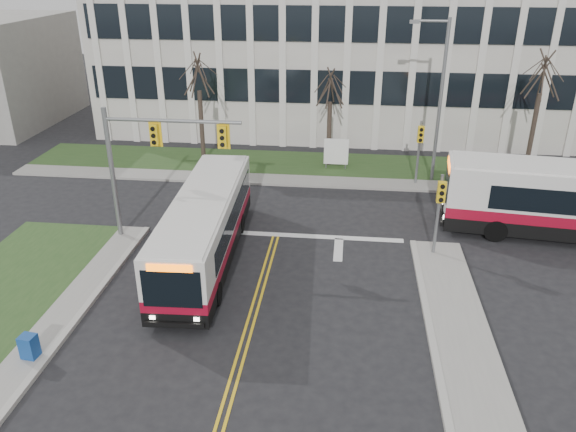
% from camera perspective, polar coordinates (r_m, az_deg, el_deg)
% --- Properties ---
extents(ground, '(120.00, 120.00, 0.00)m').
position_cam_1_polar(ground, '(19.92, -4.35, -12.50)').
color(ground, black).
rests_on(ground, ground).
extents(sidewalk_cross, '(44.00, 1.60, 0.14)m').
position_cam_1_polar(sidewalk_cross, '(33.03, 9.05, 3.22)').
color(sidewalk_cross, '#9E9B93').
rests_on(sidewalk_cross, ground).
extents(building_lawn, '(44.00, 5.00, 0.12)m').
position_cam_1_polar(building_lawn, '(35.65, 8.91, 4.85)').
color(building_lawn, '#2A491F').
rests_on(building_lawn, ground).
extents(office_building, '(40.00, 16.00, 12.00)m').
position_cam_1_polar(office_building, '(45.96, 8.95, 16.96)').
color(office_building, beige).
rests_on(office_building, ground).
extents(mast_arm_signal, '(6.11, 0.38, 6.20)m').
position_cam_1_polar(mast_arm_signal, '(25.57, -14.26, 6.30)').
color(mast_arm_signal, slate).
rests_on(mast_arm_signal, ground).
extents(signal_pole_near, '(0.34, 0.39, 3.80)m').
position_cam_1_polar(signal_pole_near, '(24.70, 15.14, 1.16)').
color(signal_pole_near, slate).
rests_on(signal_pole_near, ground).
extents(signal_pole_far, '(0.34, 0.39, 3.80)m').
position_cam_1_polar(signal_pole_far, '(32.61, 13.21, 7.13)').
color(signal_pole_far, slate).
rests_on(signal_pole_far, ground).
extents(streetlight, '(2.15, 0.25, 9.20)m').
position_cam_1_polar(streetlight, '(32.82, 15.00, 11.93)').
color(streetlight, slate).
rests_on(streetlight, ground).
extents(directory_sign, '(1.50, 0.12, 2.00)m').
position_cam_1_polar(directory_sign, '(34.78, 4.91, 6.49)').
color(directory_sign, slate).
rests_on(directory_sign, ground).
extents(tree_left, '(1.80, 1.80, 7.70)m').
position_cam_1_polar(tree_left, '(35.39, -9.10, 13.87)').
color(tree_left, '#42352B').
rests_on(tree_left, ground).
extents(tree_mid, '(1.80, 1.80, 6.82)m').
position_cam_1_polar(tree_mid, '(34.51, 4.33, 12.76)').
color(tree_mid, '#42352B').
rests_on(tree_mid, ground).
extents(tree_right, '(1.80, 1.80, 8.25)m').
position_cam_1_polar(tree_right, '(35.75, 24.47, 12.77)').
color(tree_right, '#42352B').
rests_on(tree_right, ground).
extents(bus_main, '(2.83, 11.06, 2.92)m').
position_cam_1_polar(bus_main, '(24.30, -8.39, -1.31)').
color(bus_main, silver).
rests_on(bus_main, ground).
extents(newspaper_box_blue, '(0.55, 0.50, 0.95)m').
position_cam_1_polar(newspaper_box_blue, '(20.58, -24.78, -12.08)').
color(newspaper_box_blue, navy).
rests_on(newspaper_box_blue, ground).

